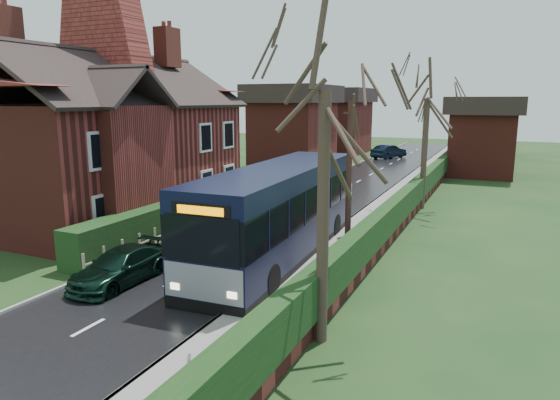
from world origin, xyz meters
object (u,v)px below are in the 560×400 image
at_px(brick_house, 111,136).
at_px(bus, 279,213).
at_px(car_silver, 203,220).
at_px(bus_stop_sign, 351,202).
at_px(car_green, 121,266).
at_px(telegraph_pole, 349,182).

bearing_deg(brick_house, bus, -14.09).
relative_size(bus, car_silver, 3.22).
distance_m(bus, bus_stop_sign, 4.36).
distance_m(brick_house, car_green, 11.11).
height_order(brick_house, bus, brick_house).
distance_m(bus, car_silver, 5.24).
xyz_separation_m(car_silver, car_green, (0.97, -6.70, -0.05)).
height_order(bus, bus_stop_sign, bus).
height_order(bus_stop_sign, telegraph_pole, telegraph_pole).
bearing_deg(telegraph_pole, car_silver, -165.39).
relative_size(car_green, bus_stop_sign, 1.60).
relative_size(brick_house, bus, 1.20).
xyz_separation_m(bus, telegraph_pole, (2.60, 0.79, 1.32)).
relative_size(bus, telegraph_pole, 1.96).
relative_size(bus, bus_stop_sign, 4.76).
bearing_deg(brick_house, car_silver, -8.56).
distance_m(car_green, bus_stop_sign, 10.53).
height_order(car_silver, car_green, car_silver).
bearing_deg(telegraph_pole, car_green, -115.89).
xyz_separation_m(car_green, bus_stop_sign, (5.60, 8.86, 1.09)).
height_order(car_green, telegraph_pole, telegraph_pole).
distance_m(brick_house, telegraph_pole, 13.73).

